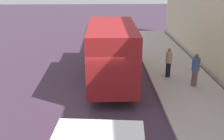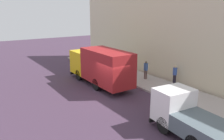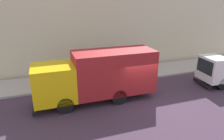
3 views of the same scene
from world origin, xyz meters
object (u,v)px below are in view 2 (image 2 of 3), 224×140
Objects in this scene: pedestrian_walking at (129,69)px; pedestrian_third at (175,74)px; small_flatbed_truck at (189,118)px; pedestrian_standing at (146,70)px; large_utility_truck at (100,65)px.

pedestrian_third reaches higher than pedestrian_walking.
small_flatbed_truck is 10.07m from pedestrian_standing.
large_utility_truck reaches higher than pedestrian_standing.
large_utility_truck reaches higher than small_flatbed_truck.
pedestrian_third reaches higher than pedestrian_standing.
small_flatbed_truck reaches higher than pedestrian_walking.
small_flatbed_truck is 2.95× the size of pedestrian_standing.
pedestrian_standing is 2.86m from pedestrian_third.
large_utility_truck is 4.51× the size of pedestrian_third.
large_utility_truck is at bearing -161.78° from pedestrian_standing.
large_utility_truck is at bearing 172.90° from pedestrian_walking.
pedestrian_standing is (4.25, -1.32, -0.72)m from large_utility_truck.
small_flatbed_truck reaches higher than pedestrian_standing.
pedestrian_walking is 0.97× the size of pedestrian_standing.
small_flatbed_truck is 8.45m from pedestrian_third.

